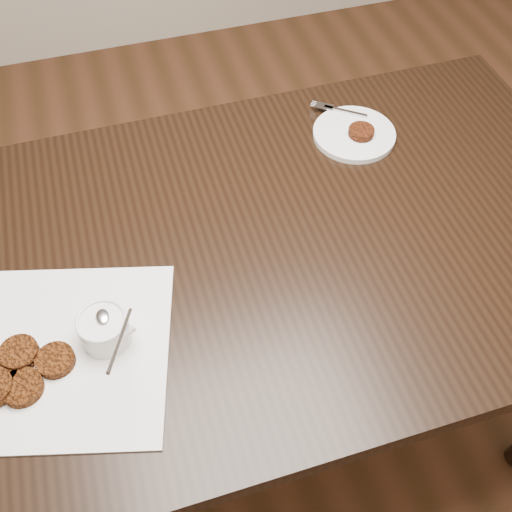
{
  "coord_description": "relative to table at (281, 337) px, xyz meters",
  "views": [
    {
      "loc": [
        -0.21,
        -0.6,
        1.62
      ],
      "look_at": [
        -0.02,
        0.01,
        0.8
      ],
      "focal_mm": 41.94,
      "sensor_mm": 36.0,
      "label": 1
    }
  ],
  "objects": [
    {
      "name": "table",
      "position": [
        0.0,
        0.0,
        0.0
      ],
      "size": [
        1.31,
        0.84,
        0.75
      ],
      "primitive_type": "cube",
      "color": "black",
      "rests_on": "floor"
    },
    {
      "name": "floor",
      "position": [
        -0.06,
        -0.07,
        -0.38
      ],
      "size": [
        4.0,
        4.0,
        0.0
      ],
      "primitive_type": "plane",
      "color": "brown",
      "rests_on": "ground"
    },
    {
      "name": "plate_with_patty",
      "position": [
        0.23,
        0.23,
        0.39
      ],
      "size": [
        0.25,
        0.25,
        0.03
      ],
      "primitive_type": null,
      "rotation": [
        0.0,
        0.0,
        -0.65
      ],
      "color": "silver",
      "rests_on": "table"
    },
    {
      "name": "napkin",
      "position": [
        -0.43,
        -0.13,
        0.38
      ],
      "size": [
        0.41,
        0.41,
        0.0
      ],
      "primitive_type": "cube",
      "rotation": [
        0.0,
        0.0,
        -0.26
      ],
      "color": "silver",
      "rests_on": "table"
    },
    {
      "name": "sauce_ramekin",
      "position": [
        -0.36,
        -0.12,
        0.44
      ],
      "size": [
        0.13,
        0.13,
        0.12
      ],
      "primitive_type": null,
      "rotation": [
        0.0,
        0.0,
        -0.27
      ],
      "color": "silver",
      "rests_on": "napkin"
    },
    {
      "name": "patty_cluster",
      "position": [
        -0.5,
        -0.15,
        0.39
      ],
      "size": [
        0.27,
        0.27,
        0.02
      ],
      "primitive_type": null,
      "rotation": [
        0.0,
        0.0,
        0.24
      ],
      "color": "#69310D",
      "rests_on": "napkin"
    }
  ]
}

